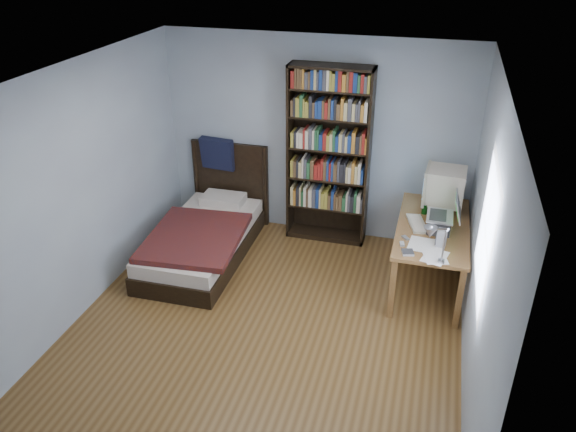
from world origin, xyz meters
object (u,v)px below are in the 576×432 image
(speaker, at_px, (442,238))
(laptop, at_px, (441,221))
(crt_monitor, at_px, (443,186))
(bed, at_px, (205,235))
(keyboard, at_px, (417,224))
(bookshelf, at_px, (329,157))
(desk, at_px, (432,233))
(desk_lamp, at_px, (433,235))
(soda_can, at_px, (425,209))

(speaker, bearing_deg, laptop, 100.62)
(crt_monitor, bearing_deg, bed, -169.56)
(keyboard, relative_size, bookshelf, 0.19)
(desk, distance_m, crt_monitor, 0.60)
(crt_monitor, distance_m, keyboard, 0.57)
(desk, distance_m, desk_lamp, 1.72)
(soda_can, bearing_deg, speaker, -73.41)
(laptop, distance_m, desk_lamp, 1.09)
(desk_lamp, relative_size, keyboard, 1.50)
(desk, distance_m, bookshelf, 1.51)
(desk_lamp, height_order, bed, desk_lamp)
(laptop, distance_m, keyboard, 0.27)
(crt_monitor, distance_m, desk_lamp, 1.55)
(speaker, xyz_separation_m, soda_can, (-0.20, 0.67, -0.03))
(desk, xyz_separation_m, crt_monitor, (0.06, 0.01, 0.60))
(crt_monitor, height_order, speaker, crt_monitor)
(crt_monitor, height_order, laptop, crt_monitor)
(bed, bearing_deg, keyboard, 1.03)
(bookshelf, bearing_deg, laptop, -30.73)
(desk, bearing_deg, keyboard, -111.03)
(desk_lamp, bearing_deg, laptop, 85.23)
(desk_lamp, distance_m, bed, 2.98)
(crt_monitor, distance_m, bookshelf, 1.40)
(keyboard, bearing_deg, bookshelf, 130.07)
(bookshelf, bearing_deg, keyboard, -33.60)
(laptop, relative_size, soda_can, 3.70)
(speaker, height_order, bookshelf, bookshelf)
(crt_monitor, bearing_deg, speaker, -87.87)
(crt_monitor, height_order, keyboard, crt_monitor)
(desk, height_order, speaker, speaker)
(desk_lamp, xyz_separation_m, soda_can, (-0.10, 1.37, -0.43))
(crt_monitor, height_order, soda_can, crt_monitor)
(laptop, bearing_deg, soda_can, 117.38)
(laptop, relative_size, speaker, 2.35)
(laptop, bearing_deg, desk_lamp, -94.77)
(desk, bearing_deg, speaker, -83.83)
(laptop, bearing_deg, keyboard, 165.26)
(desk, distance_m, bed, 2.68)
(speaker, bearing_deg, desk_lamp, -91.22)
(keyboard, xyz_separation_m, soda_can, (0.06, 0.29, 0.04))
(crt_monitor, xyz_separation_m, speaker, (0.03, -0.84, -0.19))
(keyboard, height_order, bed, bed)
(desk_lamp, bearing_deg, keyboard, 98.18)
(desk, distance_m, keyboard, 0.58)
(crt_monitor, distance_m, laptop, 0.54)
(laptop, relative_size, desk_lamp, 0.70)
(desk_lamp, relative_size, bookshelf, 0.28)
(crt_monitor, xyz_separation_m, laptop, (0.01, -0.52, -0.16))
(desk_lamp, bearing_deg, bed, 158.45)
(keyboard, bearing_deg, crt_monitor, 46.96)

